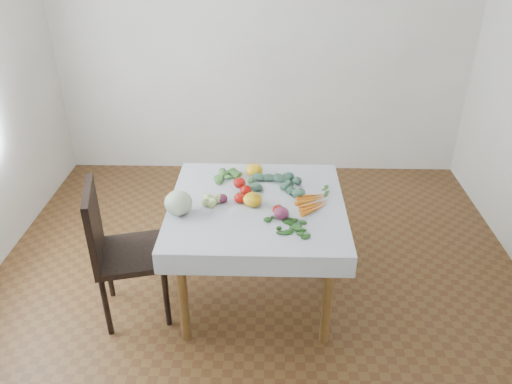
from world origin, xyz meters
TOP-DOWN VIEW (x-y plane):
  - ground at (0.00, 0.00)m, footprint 4.00×4.00m
  - back_wall at (0.00, 2.00)m, footprint 4.00×0.04m
  - table at (0.00, 0.00)m, footprint 1.00×1.00m
  - tablecloth at (0.00, 0.00)m, footprint 1.12×1.12m
  - chair at (-0.89, -0.21)m, footprint 0.53×0.53m
  - cabbage at (-0.48, -0.14)m, footprint 0.20×0.20m
  - tomato_a at (-0.12, 0.20)m, footprint 0.10×0.10m
  - tomato_b at (-0.08, 0.11)m, footprint 0.08×0.08m
  - tomato_c at (-0.11, 0.01)m, footprint 0.09×0.09m
  - tomato_d at (0.14, -0.13)m, footprint 0.09×0.09m
  - heirloom_back at (-0.03, 0.38)m, footprint 0.16×0.16m
  - heirloom_front at (-0.03, -0.03)m, footprint 0.16×0.16m
  - onion_a at (-0.22, 0.00)m, footprint 0.09×0.09m
  - onion_b at (0.15, -0.18)m, footprint 0.11×0.11m
  - tomatillo_cluster at (-0.26, -0.01)m, footprint 0.15×0.14m
  - carrot_bunch at (0.36, -0.01)m, footprint 0.22×0.29m
  - kale_bunch at (0.15, 0.19)m, footprint 0.35×0.27m
  - basil_bunch at (0.16, -0.26)m, footprint 0.28×0.20m
  - dill_bunch at (-0.15, 0.33)m, footprint 0.28×0.21m

SIDE VIEW (x-z plane):
  - ground at x=0.00m, z-range 0.00..0.00m
  - chair at x=-0.89m, z-range 0.07..1.04m
  - table at x=0.00m, z-range 0.28..1.03m
  - tablecloth at x=0.00m, z-range 0.75..0.76m
  - basil_bunch at x=0.16m, z-range 0.76..0.77m
  - dill_bunch at x=-0.15m, z-range 0.76..0.78m
  - carrot_bunch at x=0.36m, z-range 0.76..0.79m
  - kale_bunch at x=0.15m, z-range 0.76..0.80m
  - tomatillo_cluster at x=-0.26m, z-range 0.76..0.81m
  - onion_a at x=-0.22m, z-range 0.76..0.81m
  - tomato_d at x=0.14m, z-range 0.76..0.82m
  - tomato_b at x=-0.08m, z-range 0.76..0.82m
  - tomato_c at x=-0.11m, z-range 0.76..0.82m
  - tomato_a at x=-0.12m, z-range 0.76..0.83m
  - onion_b at x=0.15m, z-range 0.76..0.83m
  - heirloom_front at x=-0.03m, z-range 0.76..0.84m
  - heirloom_back at x=-0.03m, z-range 0.76..0.84m
  - cabbage at x=-0.48m, z-range 0.76..0.91m
  - back_wall at x=0.00m, z-range 0.00..2.70m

